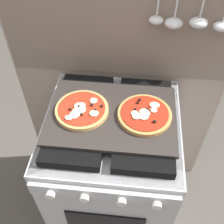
{
  "coord_description": "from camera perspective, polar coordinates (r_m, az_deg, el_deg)",
  "views": [
    {
      "loc": [
        0.08,
        -0.78,
        1.78
      ],
      "look_at": [
        0.0,
        0.0,
        0.93
      ],
      "focal_mm": 44.5,
      "sensor_mm": 36.0,
      "label": 1
    }
  ],
  "objects": [
    {
      "name": "baking_tray",
      "position": [
        1.18,
        0.0,
        -0.59
      ],
      "size": [
        0.54,
        0.38,
        0.02
      ],
      "primitive_type": "cube",
      "color": "#2D2826",
      "rests_on": "stove"
    },
    {
      "name": "pizza_left",
      "position": [
        1.18,
        -6.21,
        0.51
      ],
      "size": [
        0.23,
        0.23,
        0.03
      ],
      "color": "tan",
      "rests_on": "baking_tray"
    },
    {
      "name": "ground_plane",
      "position": [
        1.95,
        0.0,
        -18.71
      ],
      "size": [
        4.0,
        4.0,
        0.0
      ],
      "primitive_type": "plane",
      "color": "#4C4742"
    },
    {
      "name": "kitchen_backsplash",
      "position": [
        1.5,
        1.49,
        5.87
      ],
      "size": [
        1.1,
        0.09,
        1.55
      ],
      "color": "gray",
      "rests_on": "ground_plane"
    },
    {
      "name": "stove",
      "position": [
        1.55,
        -0.01,
        -12.03
      ],
      "size": [
        0.6,
        0.64,
        0.9
      ],
      "color": "#B7BABF",
      "rests_on": "ground_plane"
    },
    {
      "name": "pizza_right",
      "position": [
        1.16,
        6.71,
        -0.55
      ],
      "size": [
        0.23,
        0.23,
        0.03
      ],
      "color": "#C18947",
      "rests_on": "baking_tray"
    }
  ]
}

